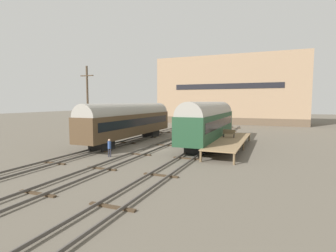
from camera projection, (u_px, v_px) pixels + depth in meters
name	position (u px, v px, depth m)	size (l,w,h in m)	color
ground_plane	(152.00, 150.00, 28.62)	(200.00, 200.00, 0.00)	#60594C
track_left	(113.00, 146.00, 30.48)	(2.60, 60.00, 0.26)	#4C4742
track_middle	(152.00, 148.00, 28.61)	(2.60, 60.00, 0.26)	#4C4742
track_right	(196.00, 152.00, 26.74)	(2.60, 60.00, 0.26)	#4C4742
train_car_brown	(130.00, 120.00, 33.85)	(2.90, 18.74, 5.03)	black
train_car_green	(209.00, 121.00, 31.47)	(3.03, 16.85, 5.23)	black
station_platform	(230.00, 141.00, 28.67)	(3.15, 14.37, 1.06)	#8C704C
bench	(229.00, 133.00, 30.75)	(1.40, 0.40, 0.91)	brown
person_worker	(109.00, 146.00, 24.70)	(0.32, 0.32, 1.72)	#282833
utility_pole	(88.00, 105.00, 31.02)	(1.80, 0.24, 9.40)	#473828
warehouse_building	(230.00, 91.00, 65.00)	(34.59, 11.98, 15.92)	brown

